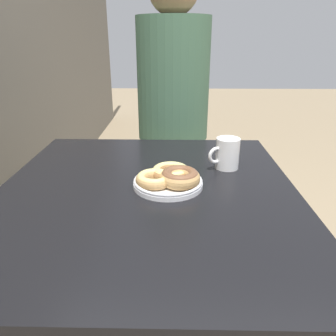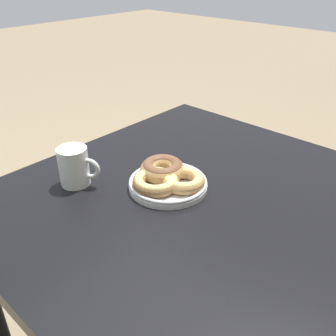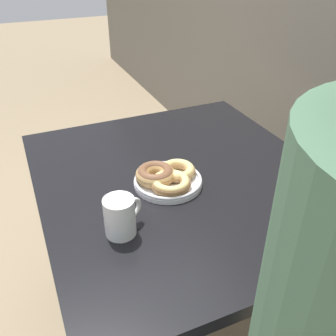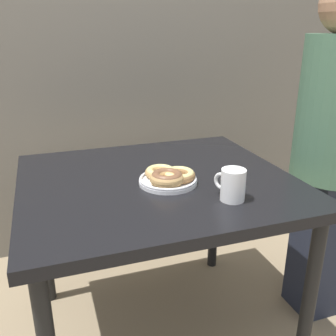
% 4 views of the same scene
% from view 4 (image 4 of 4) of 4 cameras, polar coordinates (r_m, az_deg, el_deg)
% --- Properties ---
extents(wall_back, '(8.00, 0.05, 2.60)m').
position_cam_4_polar(wall_back, '(2.17, -9.27, 20.95)').
color(wall_back, slate).
rests_on(wall_back, ground_plane).
extents(dining_table, '(1.01, 0.90, 0.74)m').
position_cam_4_polar(dining_table, '(1.45, -1.66, -4.48)').
color(dining_table, black).
rests_on(dining_table, ground_plane).
extents(donut_plate, '(0.23, 0.24, 0.06)m').
position_cam_4_polar(donut_plate, '(1.35, 0.09, -1.32)').
color(donut_plate, white).
rests_on(donut_plate, dining_table).
extents(coffee_mug, '(0.08, 0.11, 0.11)m').
position_cam_4_polar(coffee_mug, '(1.24, 9.78, -2.48)').
color(coffee_mug, white).
rests_on(coffee_mug, dining_table).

